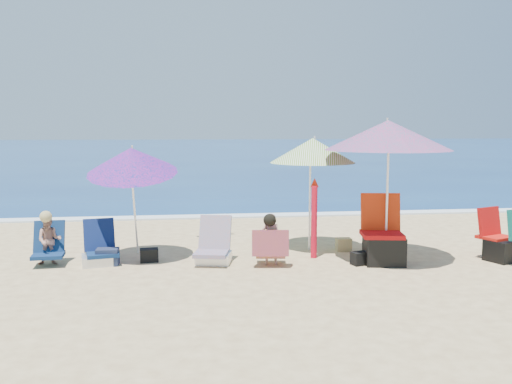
{
  "coord_description": "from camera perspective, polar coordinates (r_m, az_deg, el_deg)",
  "views": [
    {
      "loc": [
        -1.44,
        -8.01,
        2.19
      ],
      "look_at": [
        -0.3,
        1.0,
        1.1
      ],
      "focal_mm": 38.36,
      "sensor_mm": 36.0,
      "label": 1
    }
  ],
  "objects": [
    {
      "name": "bag_black_a",
      "position": [
        9.13,
        -11.08,
        -6.49
      ],
      "size": [
        0.31,
        0.24,
        0.21
      ],
      "color": "black",
      "rests_on": "ground"
    },
    {
      "name": "bag_black_b",
      "position": [
        8.91,
        10.81,
        -6.81
      ],
      "size": [
        0.31,
        0.26,
        0.21
      ],
      "color": "black",
      "rests_on": "ground"
    },
    {
      "name": "chair_rainbow",
      "position": [
        8.9,
        -4.44,
        -6.13
      ],
      "size": [
        0.67,
        0.81,
        0.74
      ],
      "color": "#C15244",
      "rests_on": "ground"
    },
    {
      "name": "umbrella_striped",
      "position": [
        9.72,
        5.92,
        4.32
      ],
      "size": [
        1.86,
        1.86,
        2.02
      ],
      "color": "white",
      "rests_on": "ground"
    },
    {
      "name": "person_left",
      "position": [
        9.33,
        -20.78,
        -4.7
      ],
      "size": [
        0.53,
        0.62,
        0.87
      ],
      "color": "#AA7766",
      "rests_on": "ground"
    },
    {
      "name": "furled_umbrella",
      "position": [
        9.17,
        6.09,
        -2.33
      ],
      "size": [
        0.17,
        0.23,
        1.34
      ],
      "color": "red",
      "rests_on": "ground"
    },
    {
      "name": "person_center",
      "position": [
        8.64,
        1.52,
        -5.07
      ],
      "size": [
        0.59,
        0.55,
        0.84
      ],
      "color": "#AB7866",
      "rests_on": "ground"
    },
    {
      "name": "foam",
      "position": [
        13.37,
        -0.94,
        -2.5
      ],
      "size": [
        120.0,
        0.5,
        0.04
      ],
      "color": "white",
      "rests_on": "ground"
    },
    {
      "name": "sea",
      "position": [
        53.08,
        -5.68,
        4.4
      ],
      "size": [
        120.0,
        80.0,
        0.12
      ],
      "color": "navy",
      "rests_on": "ground"
    },
    {
      "name": "bag_navy_a",
      "position": [
        9.04,
        -15.22,
        -6.55
      ],
      "size": [
        0.35,
        0.26,
        0.27
      ],
      "color": "#1C253E",
      "rests_on": "ground"
    },
    {
      "name": "umbrella_blue",
      "position": [
        9.09,
        -12.83,
        3.23
      ],
      "size": [
        1.62,
        1.67,
        2.01
      ],
      "color": "white",
      "rests_on": "ground"
    },
    {
      "name": "bag_tan",
      "position": [
        9.86,
        9.12,
        -5.41
      ],
      "size": [
        0.26,
        0.19,
        0.22
      ],
      "color": "tan",
      "rests_on": "ground"
    },
    {
      "name": "umbrella_turquoise",
      "position": [
        9.04,
        13.59,
        5.77
      ],
      "size": [
        2.05,
        2.05,
        2.33
      ],
      "color": "white",
      "rests_on": "ground"
    },
    {
      "name": "chair_navy",
      "position": [
        9.15,
        -16.01,
        -6.08
      ],
      "size": [
        0.64,
        0.7,
        0.7
      ],
      "color": "#0D264D",
      "rests_on": "ground"
    },
    {
      "name": "camp_chair_left",
      "position": [
        9.04,
        13.12,
        -5.19
      ],
      "size": [
        0.74,
        0.73,
        1.11
      ],
      "color": "#AB0C0D",
      "rests_on": "ground"
    },
    {
      "name": "camp_chair_right",
      "position": [
        9.8,
        24.4,
        -4.75
      ],
      "size": [
        0.68,
        1.07,
        0.9
      ],
      "color": "red",
      "rests_on": "ground"
    },
    {
      "name": "ground",
      "position": [
        8.43,
        2.91,
        -8.23
      ],
      "size": [
        120.0,
        120.0,
        0.0
      ],
      "color": "#D8BC84",
      "rests_on": "ground"
    }
  ]
}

